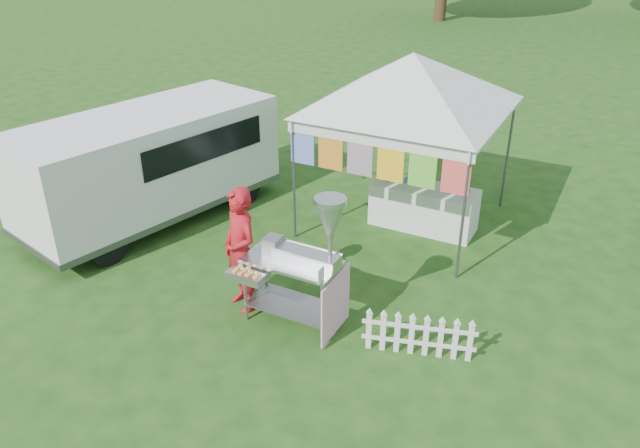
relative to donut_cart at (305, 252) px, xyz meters
The scene contains 7 objects.
ground 1.16m from the donut_cart, 53.98° to the left, with size 120.00×120.00×0.00m, color #1C4714.
canopy_main 3.99m from the donut_cart, 89.48° to the left, with size 4.24×4.24×3.45m.
donut_cart is the anchor object (origin of this frame).
vendor 1.04m from the donut_cart, behind, with size 0.66×0.44×1.82m, color red.
cargo_van 4.34m from the donut_cart, 156.77° to the left, with size 2.88×4.94×1.93m.
picket_fence 1.78m from the donut_cart, ahead, with size 1.39×0.43×0.56m.
display_table 3.59m from the donut_cart, 83.02° to the left, with size 1.80×0.70×0.77m, color white.
Camera 1 is at (3.33, -6.05, 5.15)m, focal length 35.00 mm.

